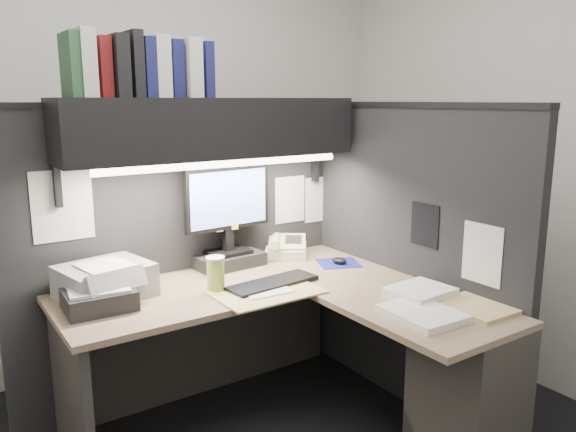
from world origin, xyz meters
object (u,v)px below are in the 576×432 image
(keyboard, at_px, (273,283))
(coffee_cup, at_px, (216,275))
(printer, at_px, (105,281))
(desk, at_px, (349,361))
(notebook_stack, at_px, (99,299))
(overhead_shelf, at_px, (213,128))
(telephone, at_px, (286,248))
(monitor, at_px, (228,228))

(keyboard, height_order, coffee_cup, coffee_cup)
(coffee_cup, xyz_separation_m, printer, (-0.47, 0.22, -0.00))
(desk, distance_m, printer, 1.21)
(printer, distance_m, notebook_stack, 0.16)
(printer, height_order, notebook_stack, printer)
(coffee_cup, bearing_deg, desk, -48.53)
(overhead_shelf, relative_size, telephone, 6.27)
(desk, bearing_deg, overhead_shelf, 111.79)
(keyboard, xyz_separation_m, notebook_stack, (-0.81, 0.16, 0.03))
(keyboard, distance_m, telephone, 0.54)
(monitor, distance_m, keyboard, 0.47)
(monitor, height_order, coffee_cup, monitor)
(notebook_stack, bearing_deg, overhead_shelf, 15.49)
(overhead_shelf, bearing_deg, desk, -68.21)
(overhead_shelf, distance_m, monitor, 0.56)
(telephone, xyz_separation_m, printer, (-1.09, -0.10, 0.03))
(printer, bearing_deg, desk, -49.41)
(desk, xyz_separation_m, printer, (-0.90, 0.71, 0.36))
(overhead_shelf, xyz_separation_m, notebook_stack, (-0.67, -0.19, -0.73))
(telephone, bearing_deg, notebook_stack, -132.18)
(desk, xyz_separation_m, coffee_cup, (-0.44, 0.49, 0.37))
(keyboard, bearing_deg, coffee_cup, 156.17)
(desk, bearing_deg, monitor, 103.09)
(telephone, height_order, coffee_cup, coffee_cup)
(overhead_shelf, relative_size, notebook_stack, 5.30)
(telephone, distance_m, printer, 1.10)
(printer, bearing_deg, coffee_cup, -36.18)
(notebook_stack, bearing_deg, keyboard, -11.30)
(overhead_shelf, height_order, coffee_cup, overhead_shelf)
(notebook_stack, bearing_deg, monitor, 17.90)
(desk, relative_size, notebook_stack, 5.81)
(monitor, height_order, printer, monitor)
(overhead_shelf, xyz_separation_m, telephone, (0.49, 0.06, -0.72))
(keyboard, bearing_deg, overhead_shelf, 105.51)
(coffee_cup, relative_size, notebook_stack, 0.55)
(overhead_shelf, bearing_deg, notebook_stack, -164.51)
(coffee_cup, bearing_deg, overhead_shelf, 62.47)
(monitor, xyz_separation_m, coffee_cup, (-0.25, -0.33, -0.14))
(desk, height_order, keyboard, keyboard)
(monitor, height_order, keyboard, monitor)
(overhead_shelf, xyz_separation_m, monitor, (0.11, 0.07, -0.55))
(desk, bearing_deg, coffee_cup, 131.47)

